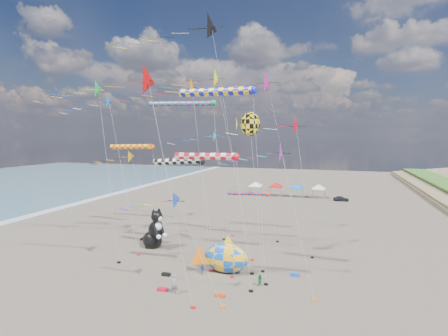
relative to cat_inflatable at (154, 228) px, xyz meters
name	(u,v)px	position (x,y,z in m)	size (l,w,h in m)	color
ground	(161,323)	(9.56, -16.25, -2.69)	(260.00, 260.00, 0.00)	brown
delta_kite_0	(283,128)	(16.10, 2.28, 12.80)	(12.78, 2.53, 17.04)	red
delta_kite_1	(126,159)	(-5.30, 1.99, 8.64)	(10.66, 1.88, 12.63)	orange
delta_kite_2	(82,92)	(-5.35, -6.18, 16.84)	(11.78, 2.11, 20.95)	#1C8E41
delta_kite_3	(268,157)	(16.46, -8.78, 10.03)	(9.29, 1.90, 14.00)	purple
delta_kite_4	(177,205)	(9.30, -12.47, 5.94)	(8.92, 1.80, 9.87)	blue
delta_kite_5	(203,31)	(8.70, -4.69, 22.68)	(15.91, 2.94, 27.08)	black
delta_kite_6	(142,82)	(6.64, -13.32, 16.32)	(14.75, 2.76, 20.65)	#C0090A
delta_kite_7	(269,84)	(13.05, 9.27, 18.95)	(16.48, 3.28, 23.49)	#D30E8F
delta_kite_8	(102,106)	(-4.92, -3.22, 15.47)	(10.12, 1.76, 19.46)	blue
delta_kite_9	(214,82)	(8.54, -0.73, 18.09)	(13.60, 2.44, 22.31)	#DFED1A
delta_kite_10	(174,89)	(5.59, -5.26, 16.79)	(11.66, 2.14, 20.90)	orange
delta_kite_11	(201,139)	(3.35, 8.18, 11.44)	(10.62, 1.70, 15.42)	#0FB0E2
windsock_0	(133,147)	(-6.37, 5.56, 10.19)	(8.78, 0.78, 13.32)	#EE4314
windsock_1	(209,157)	(10.88, -8.77, 9.86)	(7.65, 0.68, 12.98)	red
windsock_2	(184,104)	(1.69, 6.09, 16.27)	(11.24, 0.81, 19.43)	#18894D
windsock_3	(181,162)	(4.10, -0.53, 8.70)	(8.03, 0.82, 11.85)	black
windsock_4	(250,194)	(10.93, 7.28, 3.82)	(7.30, 0.61, 6.88)	red
windsock_5	(219,92)	(11.21, -6.84, 16.05)	(9.24, 0.84, 19.24)	#141BCD
angelfish_kite	(248,125)	(12.89, -1.74, 13.04)	(3.74, 3.02, 17.18)	yellow
cat_inflatable	(154,228)	(0.00, 0.00, 0.00)	(3.98, 1.99, 5.37)	black
fish_inflatable	(225,258)	(11.35, -5.17, -1.01)	(6.51, 3.40, 4.14)	blue
person_adult	(175,284)	(8.38, -11.28, -1.76)	(0.67, 0.44, 1.85)	gray
child_green	(260,281)	(15.54, -7.37, -2.08)	(0.59, 0.46, 1.20)	#167631
child_blue	(202,269)	(9.10, -6.26, -2.15)	(0.63, 0.26, 1.08)	#2A4E9E
kite_bag_0	(166,274)	(5.68, -7.79, -2.54)	(0.90, 0.44, 0.30)	black
kite_bag_1	(295,275)	(18.49, -3.78, -2.54)	(0.90, 0.44, 0.30)	blue
kite_bag_2	(220,295)	(12.54, -10.62, -2.54)	(0.90, 0.44, 0.30)	red
kite_bag_3	(162,289)	(6.99, -11.12, -2.54)	(0.90, 0.44, 0.30)	red
tent_row	(286,184)	(11.06, 43.75, 0.46)	(19.20, 4.20, 3.80)	white
parked_car	(341,199)	(23.55, 41.75, -2.12)	(1.34, 3.33, 1.13)	#26262D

